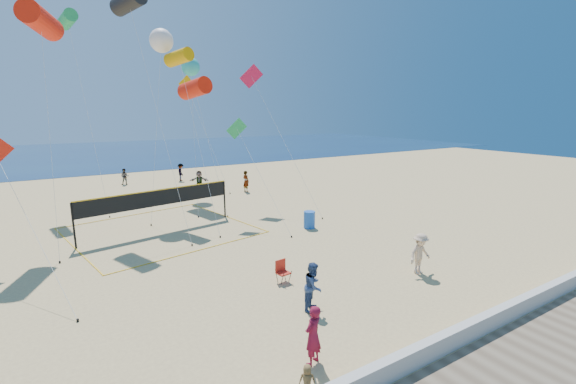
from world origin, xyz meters
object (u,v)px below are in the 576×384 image
woman (313,335)px  volleyball_net (158,203)px  trash_barrel (309,220)px  camp_chair (282,270)px

woman → volleyball_net: volleyball_net is taller
woman → trash_barrel: (7.14, 10.45, -0.35)m
camp_chair → woman: bearing=-118.3°
camp_chair → volleyball_net: 10.06m
woman → trash_barrel: woman is taller
camp_chair → volleyball_net: bearing=98.1°
trash_barrel → volleyball_net: (-7.73, 4.14, 1.17)m
woman → trash_barrel: 12.66m
woman → trash_barrel: bearing=-147.1°
woman → volleyball_net: size_ratio=0.16×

